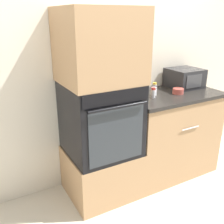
% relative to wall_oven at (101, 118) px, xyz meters
% --- Properties ---
extents(ground_plane, '(12.00, 12.00, 0.00)m').
position_rel_wall_oven_xyz_m(ground_plane, '(0.33, -0.30, -0.80)').
color(ground_plane, beige).
extents(wall_back, '(8.00, 0.05, 2.50)m').
position_rel_wall_oven_xyz_m(wall_back, '(0.33, 0.33, 0.45)').
color(wall_back, beige).
rests_on(wall_back, ground_plane).
extents(oven_cabinet_base, '(0.65, 0.60, 0.46)m').
position_rel_wall_oven_xyz_m(oven_cabinet_base, '(-0.00, 0.00, -0.57)').
color(oven_cabinet_base, '#A87F56').
rests_on(oven_cabinet_base, ground_plane).
extents(wall_oven, '(0.63, 0.64, 0.68)m').
position_rel_wall_oven_xyz_m(wall_oven, '(0.00, 0.00, 0.00)').
color(wall_oven, black).
rests_on(wall_oven, oven_cabinet_base).
extents(oven_cabinet_upper, '(0.65, 0.60, 0.62)m').
position_rel_wall_oven_xyz_m(oven_cabinet_upper, '(-0.00, 0.00, 0.65)').
color(oven_cabinet_upper, '#A87F56').
rests_on(oven_cabinet_upper, wall_oven).
extents(counter_unit, '(1.04, 0.63, 0.93)m').
position_rel_wall_oven_xyz_m(counter_unit, '(0.84, 0.00, -0.34)').
color(counter_unit, '#A87F56').
rests_on(counter_unit, ground_plane).
extents(microwave, '(0.35, 0.34, 0.21)m').
position_rel_wall_oven_xyz_m(microwave, '(1.12, 0.12, 0.23)').
color(microwave, '#232326').
rests_on(microwave, counter_unit).
extents(knife_block, '(0.11, 0.12, 0.21)m').
position_rel_wall_oven_xyz_m(knife_block, '(0.44, 0.09, 0.21)').
color(knife_block, olive).
rests_on(knife_block, counter_unit).
extents(bowl, '(0.11, 0.11, 0.06)m').
position_rel_wall_oven_xyz_m(bowl, '(0.88, -0.05, 0.15)').
color(bowl, '#B24C42').
rests_on(bowl, counter_unit).
extents(condiment_jar_near, '(0.04, 0.04, 0.08)m').
position_rel_wall_oven_xyz_m(condiment_jar_near, '(0.61, 0.26, 0.17)').
color(condiment_jar_near, '#427047').
rests_on(condiment_jar_near, counter_unit).
extents(condiment_jar_mid, '(0.06, 0.06, 0.08)m').
position_rel_wall_oven_xyz_m(condiment_jar_mid, '(0.62, 0.02, 0.17)').
color(condiment_jar_mid, silver).
rests_on(condiment_jar_mid, counter_unit).
extents(condiment_jar_far, '(0.04, 0.04, 0.09)m').
position_rel_wall_oven_xyz_m(condiment_jar_far, '(0.74, 0.17, 0.17)').
color(condiment_jar_far, silver).
rests_on(condiment_jar_far, counter_unit).
extents(condiment_jar_back, '(0.04, 0.04, 0.10)m').
position_rel_wall_oven_xyz_m(condiment_jar_back, '(0.56, -0.04, 0.18)').
color(condiment_jar_back, silver).
rests_on(condiment_jar_back, counter_unit).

